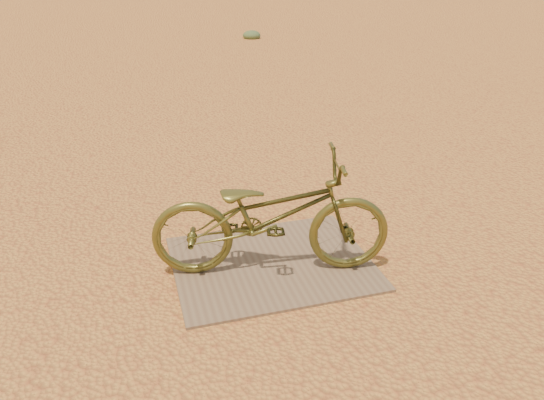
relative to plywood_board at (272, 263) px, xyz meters
name	(u,v)px	position (x,y,z in m)	size (l,w,h in m)	color
ground	(242,238)	(-0.13, 0.48, -0.01)	(120.00, 120.00, 0.00)	#C78F45
plywood_board	(272,263)	(0.00, 0.00, 0.00)	(1.53, 1.22, 0.02)	#6D5B4B
bicycle	(271,215)	(-0.03, -0.09, 0.48)	(0.62, 1.77, 0.93)	brown
kale_b	(252,38)	(2.61, 10.91, -0.01)	(0.48, 0.48, 0.26)	#576949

